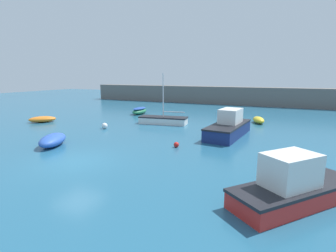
# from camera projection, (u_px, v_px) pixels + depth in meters

# --- Properties ---
(ground_plane) EXTENTS (120.00, 120.00, 0.20)m
(ground_plane) POSITION_uv_depth(u_px,v_px,m) (77.00, 163.00, 14.89)
(ground_plane) COLOR #235B7A
(harbor_breakwater) EXTENTS (48.37, 2.73, 2.91)m
(harbor_breakwater) POSITION_uv_depth(u_px,v_px,m) (220.00, 95.00, 44.45)
(harbor_breakwater) COLOR #66605B
(harbor_breakwater) RESTS_ON ground_plane
(fishing_dinghy_green) EXTENTS (1.72, 2.50, 0.65)m
(fishing_dinghy_green) POSITION_uv_depth(u_px,v_px,m) (259.00, 120.00, 26.67)
(fishing_dinghy_green) COLOR yellow
(fishing_dinghy_green) RESTS_ON ground_plane
(rowboat_with_red_cover) EXTENTS (1.56, 3.06, 0.83)m
(rowboat_with_red_cover) POSITION_uv_depth(u_px,v_px,m) (139.00, 111.00, 32.93)
(rowboat_with_red_cover) COLOR #287A4C
(rowboat_with_red_cover) RESTS_ON ground_plane
(sailboat_short_mast) EXTENTS (4.99, 2.26, 4.99)m
(sailboat_short_mast) POSITION_uv_depth(u_px,v_px,m) (163.00, 120.00, 26.29)
(sailboat_short_mast) COLOR white
(sailboat_short_mast) RESTS_ON ground_plane
(rowboat_white_midwater) EXTENTS (2.73, 2.78, 0.62)m
(rowboat_white_midwater) POSITION_uv_depth(u_px,v_px,m) (42.00, 119.00, 27.16)
(rowboat_white_midwater) COLOR orange
(rowboat_white_midwater) RESTS_ON ground_plane
(cabin_cruiser_white) EXTENTS (4.87, 5.39, 2.01)m
(cabin_cruiser_white) POSITION_uv_depth(u_px,v_px,m) (294.00, 186.00, 9.89)
(cabin_cruiser_white) COLOR red
(cabin_cruiser_white) RESTS_ON ground_plane
(rowboat_blue_near) EXTENTS (2.62, 3.34, 0.82)m
(rowboat_blue_near) POSITION_uv_depth(u_px,v_px,m) (53.00, 140.00, 18.13)
(rowboat_blue_near) COLOR #2D56B7
(rowboat_blue_near) RESTS_ON ground_plane
(motorboat_with_cabin) EXTENTS (2.66, 6.34, 2.15)m
(motorboat_with_cabin) POSITION_uv_depth(u_px,v_px,m) (229.00, 127.00, 21.00)
(motorboat_with_cabin) COLOR navy
(motorboat_with_cabin) RESTS_ON ground_plane
(mooring_buoy_white) EXTENTS (0.53, 0.53, 0.53)m
(mooring_buoy_white) POSITION_uv_depth(u_px,v_px,m) (105.00, 126.00, 23.89)
(mooring_buoy_white) COLOR white
(mooring_buoy_white) RESTS_ON ground_plane
(mooring_buoy_red) EXTENTS (0.36, 0.36, 0.36)m
(mooring_buoy_red) POSITION_uv_depth(u_px,v_px,m) (176.00, 145.00, 17.76)
(mooring_buoy_red) COLOR red
(mooring_buoy_red) RESTS_ON ground_plane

